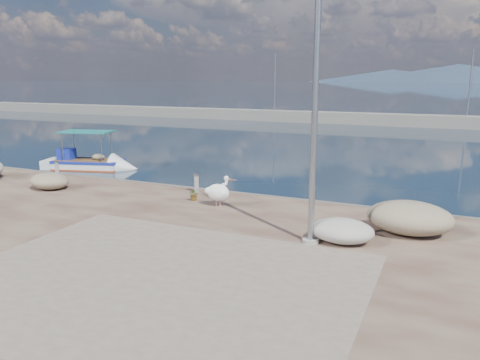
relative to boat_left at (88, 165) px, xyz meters
name	(u,v)px	position (x,y,z in m)	size (l,w,h in m)	color
ground	(186,250)	(11.24, -8.47, -0.19)	(1400.00, 1400.00, 0.00)	#162635
quay	(8,349)	(11.24, -14.47, 0.06)	(44.00, 22.00, 0.50)	#502C22
quay_patch	(155,279)	(12.24, -11.47, 0.32)	(9.00, 7.00, 0.01)	gray
breakwater	(382,119)	(11.24, 31.53, 0.42)	(120.00, 2.20, 7.50)	gray
mountains	(454,74)	(15.63, 641.53, 9.32)	(370.00, 280.00, 22.00)	#28384C
boat_left	(88,165)	(0.00, 0.00, 0.00)	(5.24, 2.91, 2.40)	white
pelican	(219,192)	(10.82, -5.53, 0.83)	(1.15, 0.70, 1.09)	tan
lamp_post	(315,120)	(14.72, -7.74, 3.61)	(0.44, 0.96, 7.00)	gray
bollard_near	(196,182)	(9.13, -4.10, 0.72)	(0.25, 0.25, 0.75)	gray
bollard_far	(57,168)	(1.74, -3.87, 0.67)	(0.22, 0.22, 0.66)	gray
potted_plant	(194,195)	(9.65, -5.19, 0.53)	(0.40, 0.34, 0.44)	#33722D
net_pile_b	(49,181)	(3.47, -5.98, 0.63)	(1.65, 1.28, 0.64)	tan
net_pile_d	(342,231)	(15.48, -7.37, 0.63)	(1.72, 1.29, 0.64)	beige
net_pile_c	(410,218)	(17.06, -5.88, 0.78)	(2.39, 1.71, 0.94)	tan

